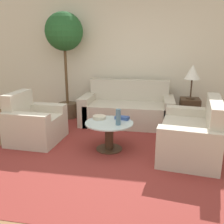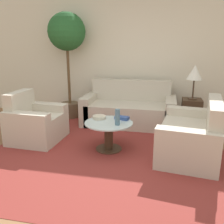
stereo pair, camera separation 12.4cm
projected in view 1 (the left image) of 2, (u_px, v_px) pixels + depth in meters
ground_plane at (94, 171)px, 3.32m from camera, size 14.00×14.00×0.00m
wall_back at (123, 58)px, 5.51m from camera, size 10.00×0.06×2.60m
rug at (109, 149)px, 3.98m from camera, size 3.58×3.60×0.01m
sofa_main at (127, 110)px, 5.19m from camera, size 1.86×0.86×0.88m
armchair at (33, 125)px, 4.26m from camera, size 0.83×0.89×0.84m
loveseat at (194, 136)px, 3.74m from camera, size 0.99×1.43×0.86m
coffee_table at (109, 132)px, 3.90m from camera, size 0.75×0.75×0.45m
side_table at (189, 113)px, 4.97m from camera, size 0.37×0.37×0.58m
table_lamp at (192, 73)px, 4.75m from camera, size 0.30×0.30×0.65m
potted_plant at (64, 41)px, 5.23m from camera, size 0.79×0.79×2.26m
vase at (118, 117)px, 3.71m from camera, size 0.08×0.08×0.24m
bowl at (99, 117)px, 4.02m from camera, size 0.21×0.21×0.05m
book_stack at (122, 118)px, 4.01m from camera, size 0.24×0.16×0.05m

